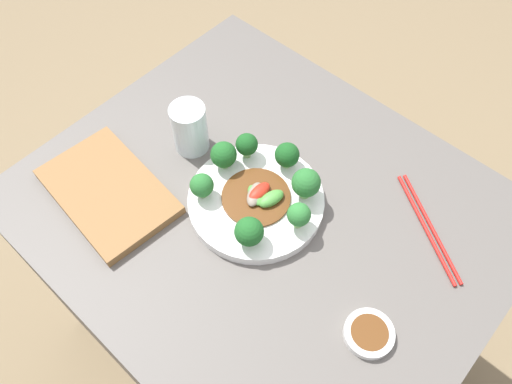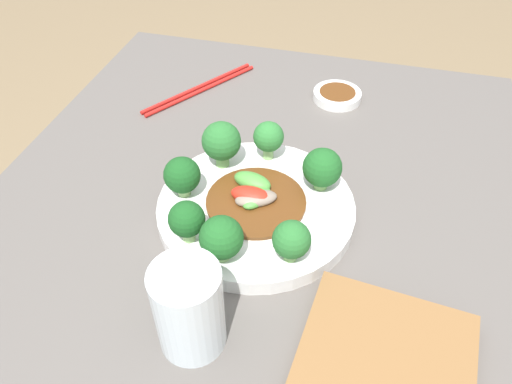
# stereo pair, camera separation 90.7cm
# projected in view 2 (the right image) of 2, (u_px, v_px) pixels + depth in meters

# --- Properties ---
(table) EXTENTS (0.90, 0.76, 0.74)m
(table) POSITION_uv_depth(u_px,v_px,m) (255.00, 344.00, 0.94)
(table) COLOR #5B5651
(table) RESTS_ON ground_plane
(plate) EXTENTS (0.26, 0.26, 0.02)m
(plate) POSITION_uv_depth(u_px,v_px,m) (256.00, 209.00, 0.67)
(plate) COLOR white
(plate) RESTS_ON table
(broccoli_northeast) EXTENTS (0.05, 0.05, 0.06)m
(broccoli_northeast) POSITION_uv_depth(u_px,v_px,m) (292.00, 240.00, 0.57)
(broccoli_northeast) COLOR #70A356
(broccoli_northeast) RESTS_ON plate
(broccoli_east) EXTENTS (0.05, 0.05, 0.06)m
(broccoli_east) POSITION_uv_depth(u_px,v_px,m) (221.00, 238.00, 0.57)
(broccoli_east) COLOR #89B76B
(broccoli_east) RESTS_ON plate
(broccoli_southeast) EXTENTS (0.04, 0.04, 0.06)m
(broccoli_southeast) POSITION_uv_depth(u_px,v_px,m) (187.00, 220.00, 0.59)
(broccoli_southeast) COLOR #89B76B
(broccoli_southeast) RESTS_ON plate
(broccoli_southwest) EXTENTS (0.06, 0.06, 0.07)m
(broccoli_southwest) POSITION_uv_depth(u_px,v_px,m) (221.00, 142.00, 0.69)
(broccoli_southwest) COLOR #70A356
(broccoli_southwest) RESTS_ON plate
(broccoli_northwest) EXTENTS (0.05, 0.05, 0.06)m
(broccoli_northwest) POSITION_uv_depth(u_px,v_px,m) (322.00, 168.00, 0.66)
(broccoli_northwest) COLOR #7AAD5B
(broccoli_northwest) RESTS_ON plate
(broccoli_south) EXTENTS (0.05, 0.05, 0.06)m
(broccoli_south) POSITION_uv_depth(u_px,v_px,m) (182.00, 176.00, 0.65)
(broccoli_south) COLOR #89B76B
(broccoli_south) RESTS_ON plate
(broccoli_west) EXTENTS (0.04, 0.04, 0.06)m
(broccoli_west) POSITION_uv_depth(u_px,v_px,m) (267.00, 137.00, 0.71)
(broccoli_west) COLOR #89B76B
(broccoli_west) RESTS_ON plate
(stirfry_center) EXTENTS (0.13, 0.13, 0.02)m
(stirfry_center) POSITION_uv_depth(u_px,v_px,m) (254.00, 196.00, 0.66)
(stirfry_center) COLOR #5B3314
(stirfry_center) RESTS_ON plate
(drinking_glass) EXTENTS (0.07, 0.07, 0.11)m
(drinking_glass) POSITION_uv_depth(u_px,v_px,m) (189.00, 309.00, 0.50)
(drinking_glass) COLOR silver
(drinking_glass) RESTS_ON table
(chopsticks) EXTENTS (0.21, 0.15, 0.01)m
(chopsticks) POSITION_uv_depth(u_px,v_px,m) (200.00, 89.00, 0.90)
(chopsticks) COLOR red
(chopsticks) RESTS_ON table
(sauce_dish) EXTENTS (0.08, 0.08, 0.02)m
(sauce_dish) POSITION_uv_depth(u_px,v_px,m) (337.00, 95.00, 0.88)
(sauce_dish) COLOR white
(sauce_dish) RESTS_ON table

